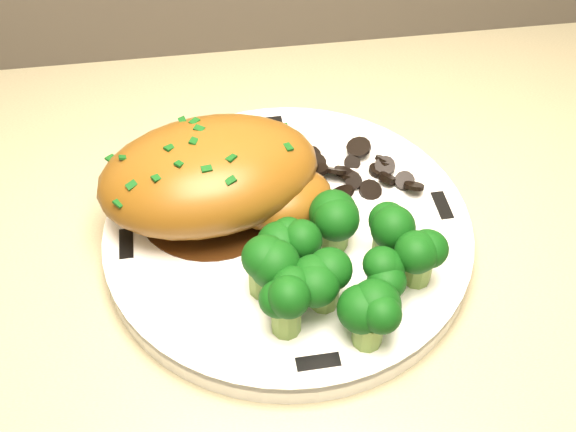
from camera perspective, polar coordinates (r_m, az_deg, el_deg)
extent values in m
cube|color=tan|center=(0.56, 13.17, -5.53)|extent=(1.92, 0.63, 0.03)
cylinder|color=white|center=(0.55, 0.00, -1.36)|extent=(0.32, 0.32, 0.02)
cube|color=black|center=(0.56, 12.07, 0.81)|extent=(0.01, 0.03, 0.00)
cube|color=black|center=(0.62, -1.78, 7.43)|extent=(0.03, 0.01, 0.00)
cube|color=black|center=(0.54, -12.65, -2.17)|extent=(0.01, 0.03, 0.00)
cube|color=black|center=(0.47, 2.40, -11.47)|extent=(0.03, 0.01, 0.00)
cylinder|color=#381C0A|center=(0.56, -5.99, 0.94)|extent=(0.11, 0.11, 0.00)
ellipsoid|color=brown|center=(0.53, -6.25, 3.29)|extent=(0.18, 0.14, 0.06)
ellipsoid|color=brown|center=(0.53, -0.51, 1.42)|extent=(0.08, 0.07, 0.03)
cube|color=#0E4512|center=(0.52, -11.94, 4.54)|extent=(0.01, 0.01, 0.00)
cube|color=#0E4512|center=(0.52, -9.87, 5.36)|extent=(0.01, 0.01, 0.00)
cube|color=#0E4512|center=(0.52, -7.74, 5.97)|extent=(0.01, 0.01, 0.00)
cube|color=#0E4512|center=(0.52, -5.60, 6.42)|extent=(0.01, 0.01, 0.00)
cube|color=#0E4512|center=(0.52, -3.47, 6.70)|extent=(0.01, 0.01, 0.00)
cube|color=#0E4512|center=(0.53, -1.37, 6.76)|extent=(0.01, 0.01, 0.00)
cylinder|color=black|center=(0.58, 8.28, 3.37)|extent=(0.01, 0.01, 0.01)
cylinder|color=black|center=(0.58, 8.07, 3.93)|extent=(0.02, 0.02, 0.01)
cylinder|color=black|center=(0.58, 7.65, 4.44)|extent=(0.02, 0.02, 0.01)
cylinder|color=black|center=(0.59, 6.99, 4.27)|extent=(0.02, 0.02, 0.01)
cylinder|color=black|center=(0.59, 6.29, 4.61)|extent=(0.02, 0.02, 0.01)
cylinder|color=black|center=(0.59, 5.51, 4.84)|extent=(0.02, 0.02, 0.01)
cylinder|color=black|center=(0.59, 4.68, 4.37)|extent=(0.02, 0.02, 0.01)
cylinder|color=black|center=(0.58, 3.96, 4.39)|extent=(0.02, 0.02, 0.00)
cylinder|color=black|center=(0.58, 3.34, 4.33)|extent=(0.02, 0.02, 0.01)
cylinder|color=black|center=(0.58, 2.86, 3.60)|extent=(0.02, 0.02, 0.01)
cylinder|color=black|center=(0.57, 2.62, 3.42)|extent=(0.02, 0.02, 0.01)
cylinder|color=black|center=(0.57, 2.61, 3.23)|extent=(0.02, 0.02, 0.01)
cylinder|color=black|center=(0.57, 2.80, 2.45)|extent=(0.02, 0.02, 0.01)
cylinder|color=black|center=(0.56, 3.25, 2.32)|extent=(0.03, 0.03, 0.01)
cylinder|color=black|center=(0.56, 3.89, 2.28)|extent=(0.03, 0.03, 0.02)
cylinder|color=black|center=(0.56, 4.62, 1.73)|extent=(0.03, 0.03, 0.02)
cylinder|color=black|center=(0.56, 5.47, 1.90)|extent=(0.02, 0.02, 0.01)
cylinder|color=black|center=(0.56, 6.33, 2.18)|extent=(0.02, 0.02, 0.01)
cylinder|color=black|center=(0.57, 7.03, 1.97)|extent=(0.03, 0.03, 0.01)
cylinder|color=black|center=(0.57, 7.68, 2.45)|extent=(0.03, 0.03, 0.01)
cylinder|color=black|center=(0.57, 8.14, 3.00)|extent=(0.03, 0.03, 0.02)
cylinder|color=black|center=(0.58, 8.30, 2.98)|extent=(0.03, 0.03, 0.01)
cylinder|color=olive|center=(0.51, 0.22, -2.69)|extent=(0.02, 0.02, 0.03)
sphere|color=black|center=(0.49, 0.23, -1.38)|extent=(0.03, 0.03, 0.03)
cylinder|color=olive|center=(0.52, 3.73, -1.34)|extent=(0.02, 0.02, 0.03)
sphere|color=black|center=(0.51, 3.83, -0.02)|extent=(0.03, 0.03, 0.03)
cylinder|color=olive|center=(0.51, 7.78, -2.33)|extent=(0.02, 0.02, 0.03)
sphere|color=black|center=(0.50, 7.98, -1.02)|extent=(0.03, 0.03, 0.03)
cylinder|color=olive|center=(0.48, 2.88, -6.01)|extent=(0.02, 0.02, 0.03)
sphere|color=black|center=(0.47, 2.96, -4.73)|extent=(0.03, 0.03, 0.03)
cylinder|color=olive|center=(0.49, 7.57, -5.97)|extent=(0.02, 0.02, 0.03)
sphere|color=black|center=(0.47, 7.77, -4.69)|extent=(0.03, 0.03, 0.03)
cylinder|color=olive|center=(0.50, 10.23, -4.04)|extent=(0.02, 0.02, 0.03)
sphere|color=black|center=(0.49, 10.50, -2.75)|extent=(0.03, 0.03, 0.03)
cylinder|color=olive|center=(0.47, -0.15, -8.03)|extent=(0.02, 0.02, 0.03)
sphere|color=black|center=(0.46, -0.15, -6.78)|extent=(0.03, 0.03, 0.03)
cylinder|color=olive|center=(0.47, 6.34, -8.94)|extent=(0.02, 0.02, 0.03)
sphere|color=black|center=(0.46, 6.52, -7.71)|extent=(0.03, 0.03, 0.03)
cylinder|color=olive|center=(0.49, -2.00, -4.97)|extent=(0.02, 0.02, 0.03)
sphere|color=black|center=(0.48, -2.06, -3.68)|extent=(0.03, 0.03, 0.03)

